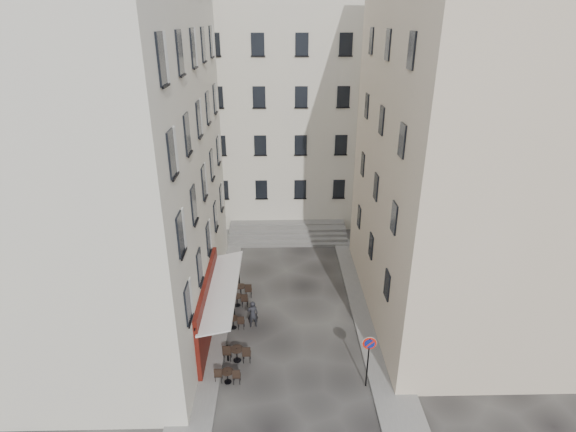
{
  "coord_description": "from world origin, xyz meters",
  "views": [
    {
      "loc": [
        -0.65,
        -18.6,
        15.63
      ],
      "look_at": [
        -0.16,
        4.0,
        5.65
      ],
      "focal_mm": 28.0,
      "sensor_mm": 36.0,
      "label": 1
    }
  ],
  "objects_px": {
    "no_parking_sign": "(369,352)",
    "bistro_table_a": "(228,375)",
    "bistro_table_b": "(237,353)",
    "pedestrian": "(253,314)"
  },
  "relations": [
    {
      "from": "no_parking_sign",
      "to": "bistro_table_a",
      "type": "relative_size",
      "value": 2.29
    },
    {
      "from": "bistro_table_a",
      "to": "bistro_table_b",
      "type": "distance_m",
      "value": 1.47
    },
    {
      "from": "no_parking_sign",
      "to": "pedestrian",
      "type": "bearing_deg",
      "value": 142.38
    },
    {
      "from": "pedestrian",
      "to": "bistro_table_b",
      "type": "bearing_deg",
      "value": 66.93
    },
    {
      "from": "bistro_table_b",
      "to": "pedestrian",
      "type": "relative_size",
      "value": 0.85
    },
    {
      "from": "no_parking_sign",
      "to": "bistro_table_b",
      "type": "bearing_deg",
      "value": 165.71
    },
    {
      "from": "no_parking_sign",
      "to": "pedestrian",
      "type": "distance_m",
      "value": 7.17
    },
    {
      "from": "bistro_table_a",
      "to": "bistro_table_b",
      "type": "relative_size",
      "value": 0.88
    },
    {
      "from": "no_parking_sign",
      "to": "bistro_table_b",
      "type": "xyz_separation_m",
      "value": [
        -6.09,
        1.8,
        -1.47
      ]
    },
    {
      "from": "no_parking_sign",
      "to": "bistro_table_b",
      "type": "distance_m",
      "value": 6.52
    }
  ]
}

